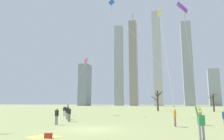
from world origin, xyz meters
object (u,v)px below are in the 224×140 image
at_px(kite_flyer_midfield_left_orange, 162,76).
at_px(kite_flyer_foreground_right_purple, 198,99).
at_px(bare_tree_center, 158,100).
at_px(bystander_far_off_by_trees, 65,110).
at_px(picnic_spot, 46,136).
at_px(bare_tree_leftmost, 213,101).
at_px(kite_flyer_midfield_right_yellow, 169,75).
at_px(distant_kite_low_near_trees_blue, 109,10).
at_px(kite_flyer_midfield_center_pink, 73,96).
at_px(kite_flyer_foreground_left_green, 45,90).
at_px(bystander_watching_nearby, 57,115).

height_order(kite_flyer_midfield_left_orange, kite_flyer_foreground_right_purple, kite_flyer_midfield_left_orange).
bearing_deg(bare_tree_center, bystander_far_off_by_trees, -119.97).
height_order(picnic_spot, bare_tree_leftmost, bare_tree_leftmost).
bearing_deg(kite_flyer_midfield_right_yellow, distant_kite_low_near_trees_blue, 134.47).
height_order(kite_flyer_midfield_left_orange, picnic_spot, kite_flyer_midfield_left_orange).
relative_size(kite_flyer_midfield_center_pink, bystander_far_off_by_trees, 6.51).
height_order(distant_kite_low_near_trees_blue, picnic_spot, distant_kite_low_near_trees_blue).
bearing_deg(kite_flyer_midfield_center_pink, kite_flyer_midfield_right_yellow, -17.13).
relative_size(distant_kite_low_near_trees_blue, picnic_spot, 10.15).
bearing_deg(distant_kite_low_near_trees_blue, kite_flyer_midfield_right_yellow, -45.53).
distance_m(kite_flyer_midfield_right_yellow, picnic_spot, 14.28).
relative_size(kite_flyer_foreground_left_green, bystander_watching_nearby, 6.74).
bearing_deg(bare_tree_leftmost, kite_flyer_foreground_left_green, -123.91).
height_order(bystander_far_off_by_trees, distant_kite_low_near_trees_blue, distant_kite_low_near_trees_blue).
relative_size(kite_flyer_midfield_right_yellow, bystander_watching_nearby, 10.53).
distance_m(bystander_watching_nearby, bare_tree_leftmost, 41.85).
xyz_separation_m(kite_flyer_midfield_center_pink, bystander_watching_nearby, (2.49, -8.54, -2.11)).
distance_m(kite_flyer_midfield_left_orange, bystander_far_off_by_trees, 23.01).
bearing_deg(kite_flyer_midfield_left_orange, bare_tree_center, 92.59).
distance_m(bystander_far_off_by_trees, bare_tree_leftmost, 36.15).
height_order(kite_flyer_midfield_center_pink, bystander_far_off_by_trees, kite_flyer_midfield_center_pink).
bearing_deg(kite_flyer_midfield_center_pink, bystander_watching_nearby, -73.75).
relative_size(distant_kite_low_near_trees_blue, bare_tree_center, 3.92).
relative_size(bystander_watching_nearby, bare_tree_center, 0.31).
xyz_separation_m(distant_kite_low_near_trees_blue, bare_tree_leftmost, (20.09, 21.93, -15.75)).
relative_size(kite_flyer_midfield_center_pink, distant_kite_low_near_trees_blue, 0.52).
relative_size(kite_flyer_midfield_center_pink, picnic_spot, 5.29).
distance_m(kite_flyer_midfield_left_orange, picnic_spot, 7.91).
distance_m(kite_flyer_midfield_left_orange, kite_flyer_foreground_left_green, 13.72).
xyz_separation_m(kite_flyer_midfield_left_orange, bare_tree_leftmost, (11.28, 41.22, -1.30)).
relative_size(kite_flyer_foreground_right_purple, picnic_spot, 4.87).
distance_m(distant_kite_low_near_trees_blue, picnic_spot, 27.50).
bearing_deg(picnic_spot, bystander_watching_nearby, 115.64).
bearing_deg(kite_flyer_foreground_right_purple, kite_flyer_midfield_right_yellow, 132.88).
distance_m(kite_flyer_foreground_left_green, kite_flyer_midfield_center_pink, 7.50).
relative_size(kite_flyer_midfield_left_orange, kite_flyer_midfield_center_pink, 1.37).
distance_m(bystander_watching_nearby, distant_kite_low_near_trees_blue, 22.27).
xyz_separation_m(kite_flyer_midfield_center_pink, picnic_spot, (5.67, -15.16, -2.92)).
height_order(kite_flyer_midfield_right_yellow, bare_tree_center, kite_flyer_midfield_right_yellow).
height_order(kite_flyer_foreground_right_purple, bare_tree_leftmost, kite_flyer_foreground_right_purple).
bearing_deg(picnic_spot, kite_flyer_midfield_center_pink, 110.50).
bearing_deg(picnic_spot, kite_flyer_midfield_left_orange, 11.22).
relative_size(kite_flyer_midfield_left_orange, distant_kite_low_near_trees_blue, 0.71).
bearing_deg(bystander_watching_nearby, bystander_far_off_by_trees, 114.60).
bearing_deg(kite_flyer_midfield_right_yellow, kite_flyer_foreground_right_purple, -47.12).
xyz_separation_m(kite_flyer_midfield_center_pink, bare_tree_center, (10.75, 26.60, -0.13)).
bearing_deg(bystander_watching_nearby, distant_kite_low_near_trees_blue, 84.81).
height_order(distant_kite_low_near_trees_blue, bare_tree_leftmost, distant_kite_low_near_trees_blue).
bearing_deg(picnic_spot, kite_flyer_foreground_left_green, 124.44).
xyz_separation_m(kite_flyer_foreground_left_green, bystander_far_off_by_trees, (-3.22, 10.54, -2.51)).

